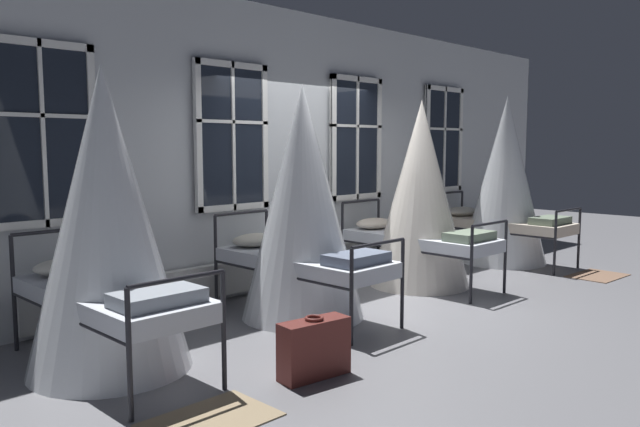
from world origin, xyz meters
TOP-DOWN VIEW (x-y plane):
  - ground at (0.00, 0.00)m, footprint 22.06×22.06m
  - back_wall_with_windows at (0.00, 1.21)m, footprint 12.03×0.10m
  - window_bank at (-0.00, 1.09)m, footprint 7.25×0.10m
  - cot_first at (-3.13, -0.05)m, footprint 1.25×2.00m
  - cot_second at (-1.03, -0.03)m, footprint 1.25×2.01m
  - cot_third at (1.00, 0.01)m, footprint 1.25×2.01m
  - cot_fourth at (3.15, 0.02)m, footprint 1.25×2.02m
  - rug_first at (-3.13, -1.39)m, footprint 0.80×0.56m
  - rug_fourth at (3.13, -1.39)m, footprint 0.82×0.60m
  - suitcase_dark at (-2.13, -1.31)m, footprint 0.58×0.28m

SIDE VIEW (x-z plane):
  - ground at x=0.00m, z-range 0.00..0.00m
  - rug_first at x=-3.13m, z-range 0.00..0.01m
  - rug_fourth at x=3.13m, z-range 0.00..0.01m
  - suitcase_dark at x=-2.13m, z-range -0.01..0.46m
  - window_bank at x=0.00m, z-range -0.30..2.29m
  - cot_third at x=1.00m, z-range -0.04..2.26m
  - cot_second at x=-1.03m, z-range -0.04..2.31m
  - cot_first at x=-3.13m, z-range -0.04..2.32m
  - cot_fourth at x=3.15m, z-range -0.04..2.42m
  - back_wall_with_windows at x=0.00m, z-range 0.00..3.37m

